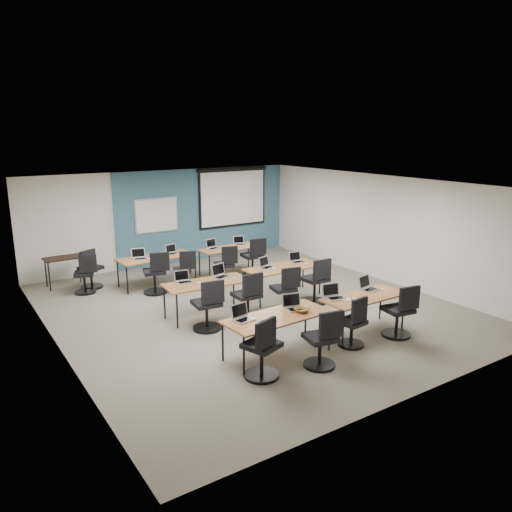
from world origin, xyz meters
TOP-DOWN VIEW (x-y plane):
  - floor at (0.00, 0.00)m, footprint 8.00×9.00m
  - ceiling at (0.00, 0.00)m, footprint 8.00×9.00m
  - wall_back at (0.00, 4.50)m, footprint 8.00×0.04m
  - wall_front at (0.00, -4.50)m, footprint 8.00×0.04m
  - wall_left at (-4.00, 0.00)m, footprint 0.04×9.00m
  - wall_right at (4.00, 0.00)m, footprint 0.04×9.00m
  - blue_accent_panel at (1.25, 4.47)m, footprint 5.50×0.04m
  - whiteboard at (-0.30, 4.43)m, footprint 1.28×0.03m
  - projector_screen at (2.20, 4.41)m, footprint 2.40×0.10m
  - training_table_front_left at (-0.91, -2.28)m, footprint 1.90×0.79m
  - training_table_front_right at (1.07, -2.35)m, footprint 1.70×0.71m
  - training_table_mid_left at (-1.01, 0.09)m, footprint 1.77×0.74m
  - training_table_mid_right at (1.02, 0.18)m, footprint 1.82×0.76m
  - training_table_back_left at (-1.05, 2.69)m, footprint 1.91×0.80m
  - training_table_back_right at (0.97, 2.53)m, footprint 1.67×0.69m
  - laptop_0 at (-1.50, -2.10)m, footprint 0.34×0.29m
  - mouse_0 at (-1.16, -2.35)m, footprint 0.08×0.10m
  - task_chair_0 at (-1.58, -2.83)m, footprint 0.59×0.57m
  - laptop_1 at (-0.46, -2.17)m, footprint 0.35×0.30m
  - mouse_1 at (-0.25, -2.22)m, footprint 0.07×0.10m
  - task_chair_1 at (-0.55, -3.05)m, footprint 0.53×0.53m
  - laptop_2 at (0.51, -2.11)m, footprint 0.35×0.29m
  - mouse_2 at (0.78, -2.38)m, footprint 0.08×0.10m
  - task_chair_2 at (0.44, -2.74)m, footprint 0.47×0.47m
  - laptop_3 at (1.42, -2.09)m, footprint 0.36×0.30m
  - mouse_3 at (1.67, -2.27)m, footprint 0.07×0.10m
  - task_chair_3 at (1.49, -2.88)m, footprint 0.55×0.55m
  - laptop_4 at (-1.42, 0.35)m, footprint 0.31×0.27m
  - mouse_4 at (-1.18, 0.10)m, footprint 0.09×0.11m
  - task_chair_4 at (-1.37, -0.63)m, footprint 0.56×0.56m
  - laptop_5 at (-0.58, 0.27)m, footprint 0.36×0.31m
  - mouse_5 at (-0.39, 0.04)m, footprint 0.07×0.09m
  - task_chair_5 at (-0.46, -0.64)m, footprint 0.57×0.57m
  - laptop_6 at (0.65, 0.34)m, footprint 0.32×0.27m
  - mouse_6 at (0.74, 0.17)m, footprint 0.09×0.11m
  - task_chair_6 at (0.49, -0.63)m, footprint 0.53×0.53m
  - laptop_7 at (1.55, 0.35)m, footprint 0.31×0.26m
  - mouse_7 at (1.60, 0.07)m, footprint 0.08×0.11m
  - task_chair_7 at (1.39, -0.58)m, footprint 0.58×0.58m
  - laptop_8 at (-1.48, 2.70)m, footprint 0.33×0.28m
  - mouse_8 at (-1.30, 2.51)m, footprint 0.08×0.11m
  - task_chair_8 at (-1.35, 2.04)m, footprint 0.56×0.56m
  - laptop_9 at (-0.60, 2.75)m, footprint 0.30×0.26m
  - mouse_9 at (-0.41, 2.51)m, footprint 0.07×0.10m
  - task_chair_9 at (-0.65, 1.99)m, footprint 0.52×0.49m
  - laptop_10 at (0.54, 2.70)m, footprint 0.32×0.28m
  - mouse_10 at (0.71, 2.47)m, footprint 0.07×0.11m
  - task_chair_10 at (0.45, 1.86)m, footprint 0.51×0.50m
  - laptop_11 at (1.40, 2.71)m, footprint 0.30×0.25m
  - mouse_11 at (1.58, 2.42)m, footprint 0.08×0.11m
  - task_chair_11 at (1.41, 2.02)m, footprint 0.57×0.57m
  - blue_mousepad at (-1.19, -2.42)m, footprint 0.24×0.20m
  - snack_bowl at (-0.45, -2.36)m, footprint 0.37×0.37m
  - snack_plate at (0.63, -2.31)m, footprint 0.20×0.20m
  - coffee_cup at (0.61, -2.30)m, footprint 0.07×0.07m
  - utility_table at (-3.02, 3.81)m, footprint 0.93×0.52m
  - spare_chair_a at (-2.53, 3.30)m, footprint 0.57×0.53m
  - spare_chair_b at (-2.74, 2.97)m, footprint 0.51×0.50m

SIDE VIEW (x-z plane):
  - floor at x=0.00m, z-range -0.01..0.01m
  - task_chair_2 at x=0.44m, z-range -0.09..0.87m
  - task_chair_9 at x=-0.65m, z-range -0.09..0.89m
  - spare_chair_b at x=-2.74m, z-range -0.09..0.89m
  - task_chair_10 at x=0.45m, z-range -0.09..0.90m
  - spare_chair_a at x=-2.53m, z-range -0.09..0.92m
  - task_chair_6 at x=0.49m, z-range -0.09..0.92m
  - task_chair_1 at x=-0.55m, z-range -0.09..0.92m
  - task_chair_3 at x=1.49m, z-range -0.09..0.94m
  - task_chair_8 at x=-1.35m, z-range -0.09..0.95m
  - task_chair_4 at x=-1.37m, z-range -0.09..0.95m
  - task_chair_5 at x=-0.46m, z-range -0.09..0.95m
  - task_chair_0 at x=-1.58m, z-range -0.09..0.95m
  - task_chair_11 at x=1.41m, z-range -0.09..0.96m
  - task_chair_7 at x=1.39m, z-range -0.09..0.97m
  - utility_table at x=-3.02m, z-range 0.28..1.03m
  - training_table_back_right at x=0.97m, z-range 0.32..1.05m
  - training_table_front_right at x=1.07m, z-range 0.32..1.05m
  - training_table_mid_left at x=-1.01m, z-range 0.32..1.05m
  - training_table_mid_right at x=1.02m, z-range 0.32..1.05m
  - training_table_front_left at x=-0.91m, z-range 0.32..1.05m
  - training_table_back_left at x=-1.05m, z-range 0.32..1.05m
  - blue_mousepad at x=-1.19m, z-range 0.73..0.74m
  - snack_plate at x=0.63m, z-range 0.73..0.74m
  - mouse_5 at x=-0.39m, z-range 0.73..0.76m
  - mouse_9 at x=-0.41m, z-range 0.73..0.76m
  - mouse_2 at x=0.78m, z-range 0.73..0.76m
  - mouse_3 at x=1.67m, z-range 0.73..0.76m
  - mouse_0 at x=-1.16m, z-range 0.73..0.76m
  - mouse_1 at x=-0.25m, z-range 0.72..0.76m
  - mouse_7 at x=1.60m, z-range 0.72..0.76m
  - mouse_11 at x=1.58m, z-range 0.72..0.76m
  - mouse_4 at x=-1.18m, z-range 0.72..0.76m
  - mouse_6 at x=0.74m, z-range 0.72..0.76m
  - mouse_8 at x=-1.30m, z-range 0.72..0.76m
  - mouse_10 at x=0.71m, z-range 0.72..0.76m
  - snack_bowl at x=-0.45m, z-range 0.73..0.80m
  - coffee_cup at x=0.61m, z-range 0.74..0.79m
  - laptop_11 at x=1.40m, z-range 0.67..0.90m
  - laptop_9 at x=-0.60m, z-range 0.67..0.91m
  - laptop_7 at x=1.55m, z-range 0.67..0.91m
  - laptop_4 at x=-1.42m, z-range 0.67..0.91m
  - laptop_6 at x=0.65m, z-range 0.67..0.91m
  - laptop_10 at x=0.54m, z-range 0.67..0.92m
  - laptop_8 at x=-1.48m, z-range 0.67..0.92m
  - laptop_0 at x=-1.50m, z-range 0.66..0.92m
  - laptop_2 at x=0.51m, z-range 0.66..0.93m
  - laptop_1 at x=-0.46m, z-range 0.66..0.93m
  - laptop_3 at x=1.42m, z-range 0.66..0.93m
  - laptop_5 at x=-0.58m, z-range 0.66..0.93m
  - wall_back at x=0.00m, z-range 0.00..2.70m
  - wall_front at x=0.00m, z-range 0.00..2.70m
  - wall_left at x=-4.00m, z-range 0.00..2.70m
  - wall_right at x=4.00m, z-range 0.00..2.70m
  - blue_accent_panel at x=1.25m, z-range 0.00..2.70m
  - whiteboard at x=-0.30m, z-range 0.96..1.94m
  - projector_screen at x=2.20m, z-range 0.98..2.80m
  - ceiling at x=0.00m, z-range 2.69..2.71m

